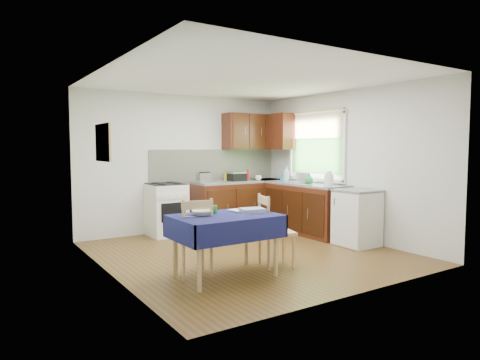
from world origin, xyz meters
TOP-DOWN VIEW (x-y plane):
  - floor at (0.00, 0.00)m, footprint 4.20×4.20m
  - ceiling at (0.00, 0.00)m, footprint 4.00×4.20m
  - wall_back at (0.00, 2.10)m, footprint 4.00×0.02m
  - wall_front at (0.00, -2.10)m, footprint 4.00×0.02m
  - wall_left at (-2.00, 0.00)m, footprint 0.02×4.20m
  - wall_right at (2.00, 0.00)m, footprint 0.02×4.20m
  - base_cabinets at (1.36, 1.26)m, footprint 1.90×2.30m
  - worktop_back at (1.05, 1.80)m, footprint 1.90×0.60m
  - worktop_right at (1.70, 0.65)m, footprint 0.60×1.70m
  - worktop_corner at (1.70, 1.80)m, footprint 0.60×0.60m
  - splashback at (0.65, 2.08)m, footprint 2.70×0.02m
  - upper_cabinets at (1.52, 1.80)m, footprint 1.20×0.85m
  - stove at (-0.50, 1.80)m, footprint 0.60×0.61m
  - window at (1.97, 0.70)m, footprint 0.04×1.48m
  - fridge at (1.70, -0.55)m, footprint 0.58×0.60m
  - corkboard at (-1.97, 0.30)m, footprint 0.04×0.62m
  - dining_table at (-0.87, -0.82)m, footprint 1.23×0.83m
  - chair_far at (-1.16, -0.59)m, footprint 0.48×0.48m
  - chair_near at (-0.13, -0.78)m, footprint 0.51×0.51m
  - toaster at (0.22, 1.73)m, footprint 0.26×0.16m
  - sandwich_press at (0.94, 1.77)m, footprint 0.30×0.26m
  - sauce_bottle at (1.13, 1.66)m, footprint 0.05×0.05m
  - yellow_packet at (0.83, 1.92)m, footprint 0.13×0.11m
  - dish_rack at (1.74, 0.78)m, footprint 0.40×0.31m
  - kettle at (1.71, 0.08)m, footprint 0.15×0.15m
  - cup at (1.36, 1.64)m, footprint 0.14×0.14m
  - soap_bottle_a at (1.62, 1.10)m, footprint 0.16×0.16m
  - soap_bottle_b at (1.62, 1.22)m, footprint 0.12×0.12m
  - soap_bottle_c at (1.69, 0.56)m, footprint 0.18×0.18m
  - plate_bowl at (-1.11, -0.69)m, footprint 0.32×0.32m
  - book at (-0.67, -0.65)m, footprint 0.19×0.24m
  - spice_jar at (-0.92, -0.65)m, footprint 0.05×0.05m
  - tea_towel at (-0.48, -0.82)m, footprint 0.33×0.29m

SIDE VIEW (x-z plane):
  - floor at x=0.00m, z-range 0.00..0.00m
  - base_cabinets at x=1.36m, z-range 0.00..0.86m
  - fridge at x=1.70m, z-range 0.00..0.88m
  - stove at x=-0.50m, z-range 0.00..0.92m
  - chair_near at x=-0.13m, z-range 0.03..0.96m
  - chair_far at x=-1.16m, z-range 0.03..0.97m
  - dining_table at x=-0.87m, z-range 0.27..1.01m
  - book at x=-0.67m, z-range 0.74..0.76m
  - tea_towel at x=-0.48m, z-range 0.74..0.79m
  - plate_bowl at x=-1.11m, z-range 0.74..0.80m
  - spice_jar at x=-0.92m, z-range 0.74..0.84m
  - worktop_back at x=1.05m, z-range 0.86..0.90m
  - worktop_right at x=1.70m, z-range 0.86..0.90m
  - worktop_corner at x=1.70m, z-range 0.86..0.90m
  - dish_rack at x=1.74m, z-range 0.83..1.02m
  - cup at x=1.36m, z-range 0.90..1.00m
  - yellow_packet at x=0.83m, z-range 0.90..1.05m
  - sandwich_press at x=0.94m, z-range 0.90..1.08m
  - toaster at x=0.22m, z-range 0.89..1.09m
  - soap_bottle_c at x=1.69m, z-range 0.90..1.09m
  - soap_bottle_b at x=1.62m, z-range 0.90..1.09m
  - sauce_bottle at x=1.13m, z-range 0.90..1.12m
  - kettle at x=1.71m, z-range 0.89..1.14m
  - soap_bottle_a at x=1.62m, z-range 0.90..1.20m
  - splashback at x=0.65m, z-range 0.90..1.50m
  - wall_back at x=0.00m, z-range 0.00..2.50m
  - wall_front at x=0.00m, z-range 0.00..2.50m
  - wall_left at x=-2.00m, z-range 0.00..2.50m
  - wall_right at x=2.00m, z-range 0.00..2.50m
  - corkboard at x=-1.97m, z-range 1.36..1.83m
  - window at x=1.97m, z-range 1.02..2.28m
  - upper_cabinets at x=1.52m, z-range 1.50..2.20m
  - ceiling at x=0.00m, z-range 2.49..2.51m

